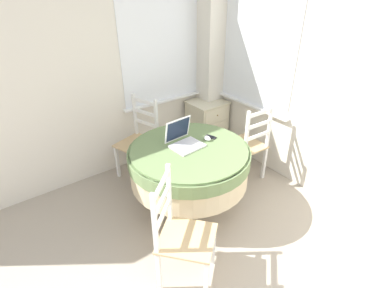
{
  "coord_description": "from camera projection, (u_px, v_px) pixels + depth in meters",
  "views": [
    {
      "loc": [
        -0.78,
        -0.04,
        2.23
      ],
      "look_at": [
        0.89,
        2.16,
        0.67
      ],
      "focal_mm": 28.0,
      "sensor_mm": 36.0,
      "label": 1
    }
  ],
  "objects": [
    {
      "name": "corner_room_shell",
      "position": [
        224.0,
        86.0,
        2.94
      ],
      "size": [
        4.3,
        5.06,
        2.55
      ],
      "color": "silver",
      "rests_on": "ground_plane"
    },
    {
      "name": "round_dining_table",
      "position": [
        189.0,
        162.0,
        3.03
      ],
      "size": [
        1.22,
        1.22,
        0.74
      ],
      "color": "#4C3D2D",
      "rests_on": "ground_plane"
    },
    {
      "name": "laptop",
      "position": [
        184.0,
        140.0,
        2.99
      ],
      "size": [
        0.32,
        0.32,
        0.26
      ],
      "color": "white",
      "rests_on": "round_dining_table"
    },
    {
      "name": "computer_mouse",
      "position": [
        207.0,
        138.0,
        3.08
      ],
      "size": [
        0.06,
        0.09,
        0.05
      ],
      "color": "white",
      "rests_on": "round_dining_table"
    },
    {
      "name": "cell_phone",
      "position": [
        211.0,
        137.0,
        3.15
      ],
      "size": [
        0.09,
        0.13,
        0.01
      ],
      "color": "black",
      "rests_on": "round_dining_table"
    },
    {
      "name": "dining_chair_near_back_window",
      "position": [
        139.0,
        141.0,
        3.65
      ],
      "size": [
        0.53,
        0.51,
        0.99
      ],
      "color": "tan",
      "rests_on": "ground_plane"
    },
    {
      "name": "dining_chair_near_right_window",
      "position": [
        248.0,
        145.0,
        3.56
      ],
      "size": [
        0.42,
        0.44,
        0.99
      ],
      "color": "tan",
      "rests_on": "ground_plane"
    },
    {
      "name": "dining_chair_camera_near",
      "position": [
        181.0,
        235.0,
        2.33
      ],
      "size": [
        0.58,
        0.59,
        0.99
      ],
      "color": "tan",
      "rests_on": "ground_plane"
    },
    {
      "name": "corner_cabinet",
      "position": [
        207.0,
        124.0,
        4.33
      ],
      "size": [
        0.49,
        0.46,
        0.69
      ],
      "color": "beige",
      "rests_on": "ground_plane"
    }
  ]
}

